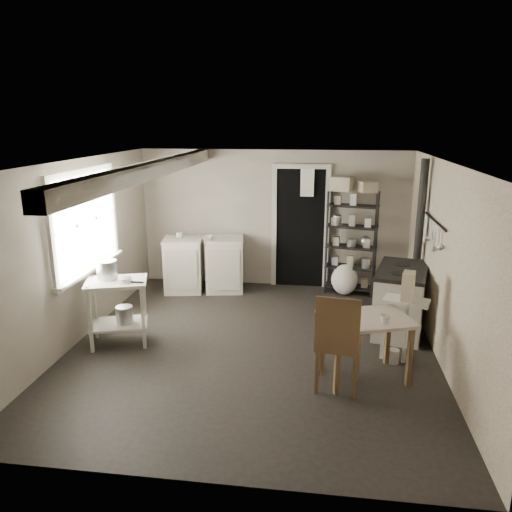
# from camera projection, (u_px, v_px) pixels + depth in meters

# --- Properties ---
(floor) EXTENTS (5.00, 5.00, 0.00)m
(floor) POSITION_uv_depth(u_px,v_px,m) (253.00, 346.00, 6.32)
(floor) COLOR black
(floor) RESTS_ON ground
(ceiling) EXTENTS (5.00, 5.00, 0.00)m
(ceiling) POSITION_uv_depth(u_px,v_px,m) (252.00, 162.00, 5.72)
(ceiling) COLOR beige
(ceiling) RESTS_ON wall_back
(wall_back) EXTENTS (4.50, 0.02, 2.30)m
(wall_back) POSITION_uv_depth(u_px,v_px,m) (274.00, 219.00, 8.41)
(wall_back) COLOR #A49A8C
(wall_back) RESTS_ON ground
(wall_front) EXTENTS (4.50, 0.02, 2.30)m
(wall_front) POSITION_uv_depth(u_px,v_px,m) (204.00, 350.00, 3.63)
(wall_front) COLOR #A49A8C
(wall_front) RESTS_ON ground
(wall_left) EXTENTS (0.02, 5.00, 2.30)m
(wall_left) POSITION_uv_depth(u_px,v_px,m) (77.00, 252.00, 6.31)
(wall_left) COLOR #A49A8C
(wall_left) RESTS_ON ground
(wall_right) EXTENTS (0.02, 5.00, 2.30)m
(wall_right) POSITION_uv_depth(u_px,v_px,m) (446.00, 266.00, 5.72)
(wall_right) COLOR #A49A8C
(wall_right) RESTS_ON ground
(window) EXTENTS (0.12, 1.76, 1.28)m
(window) POSITION_uv_depth(u_px,v_px,m) (84.00, 222.00, 6.41)
(window) COLOR beige
(window) RESTS_ON wall_left
(doorway) EXTENTS (0.96, 0.10, 2.08)m
(doorway) POSITION_uv_depth(u_px,v_px,m) (300.00, 229.00, 8.36)
(doorway) COLOR beige
(doorway) RESTS_ON ground
(ceiling_beam) EXTENTS (0.18, 5.00, 0.18)m
(ceiling_beam) POSITION_uv_depth(u_px,v_px,m) (152.00, 169.00, 5.90)
(ceiling_beam) COLOR beige
(ceiling_beam) RESTS_ON ceiling
(wallpaper_panel) EXTENTS (0.01, 5.00, 2.30)m
(wallpaper_panel) POSITION_uv_depth(u_px,v_px,m) (445.00, 266.00, 5.73)
(wallpaper_panel) COLOR beige
(wallpaper_panel) RESTS_ON wall_right
(utensil_rail) EXTENTS (0.06, 1.20, 0.44)m
(utensil_rail) POSITION_uv_depth(u_px,v_px,m) (433.00, 221.00, 6.20)
(utensil_rail) COLOR silver
(utensil_rail) RESTS_ON wall_right
(prep_table) EXTENTS (0.86, 0.72, 0.84)m
(prep_table) POSITION_uv_depth(u_px,v_px,m) (118.00, 314.00, 6.30)
(prep_table) COLOR beige
(prep_table) RESTS_ON ground
(stockpot) EXTENTS (0.31, 0.31, 0.28)m
(stockpot) POSITION_uv_depth(u_px,v_px,m) (107.00, 271.00, 6.23)
(stockpot) COLOR silver
(stockpot) RESTS_ON prep_table
(saucepan) EXTENTS (0.22, 0.22, 0.09)m
(saucepan) POSITION_uv_depth(u_px,v_px,m) (125.00, 282.00, 6.12)
(saucepan) COLOR silver
(saucepan) RESTS_ON prep_table
(bucket) EXTENTS (0.28, 0.28, 0.23)m
(bucket) POSITION_uv_depth(u_px,v_px,m) (125.00, 315.00, 6.29)
(bucket) COLOR silver
(bucket) RESTS_ON prep_table
(base_cabinets) EXTENTS (1.44, 0.81, 0.90)m
(base_cabinets) POSITION_uv_depth(u_px,v_px,m) (204.00, 264.00, 8.27)
(base_cabinets) COLOR beige
(base_cabinets) RESTS_ON ground
(mixing_bowl) EXTENTS (0.34, 0.34, 0.07)m
(mixing_bowl) POSITION_uv_depth(u_px,v_px,m) (206.00, 236.00, 8.05)
(mixing_bowl) COLOR silver
(mixing_bowl) RESTS_ON base_cabinets
(counter_cup) EXTENTS (0.15, 0.15, 0.10)m
(counter_cup) POSITION_uv_depth(u_px,v_px,m) (179.00, 234.00, 8.13)
(counter_cup) COLOR silver
(counter_cup) RESTS_ON base_cabinets
(shelf_rack) EXTENTS (0.84, 0.46, 1.68)m
(shelf_rack) POSITION_uv_depth(u_px,v_px,m) (352.00, 237.00, 8.03)
(shelf_rack) COLOR black
(shelf_rack) RESTS_ON ground
(shelf_jar) EXTENTS (0.11, 0.11, 0.20)m
(shelf_jar) POSITION_uv_depth(u_px,v_px,m) (335.00, 210.00, 7.98)
(shelf_jar) COLOR silver
(shelf_jar) RESTS_ON shelf_rack
(storage_box_a) EXTENTS (0.39, 0.37, 0.22)m
(storage_box_a) POSITION_uv_depth(u_px,v_px,m) (342.00, 170.00, 7.83)
(storage_box_a) COLOR beige
(storage_box_a) RESTS_ON shelf_rack
(storage_box_b) EXTENTS (0.32, 0.31, 0.16)m
(storage_box_b) POSITION_uv_depth(u_px,v_px,m) (368.00, 172.00, 7.70)
(storage_box_b) COLOR beige
(storage_box_b) RESTS_ON shelf_rack
(stove) EXTENTS (0.85, 1.22, 0.87)m
(stove) POSITION_uv_depth(u_px,v_px,m) (400.00, 300.00, 6.68)
(stove) COLOR beige
(stove) RESTS_ON ground
(stovepipe) EXTENTS (0.12, 0.12, 1.32)m
(stovepipe) POSITION_uv_depth(u_px,v_px,m) (421.00, 210.00, 6.77)
(stovepipe) COLOR black
(stovepipe) RESTS_ON stove
(side_ledge) EXTENTS (0.57, 0.42, 0.79)m
(side_ledge) POSITION_uv_depth(u_px,v_px,m) (404.00, 328.00, 5.79)
(side_ledge) COLOR beige
(side_ledge) RESTS_ON ground
(oats_box) EXTENTS (0.18, 0.24, 0.32)m
(oats_box) POSITION_uv_depth(u_px,v_px,m) (409.00, 281.00, 5.63)
(oats_box) COLOR beige
(oats_box) RESTS_ON side_ledge
(work_table) EXTENTS (1.10, 0.93, 0.71)m
(work_table) POSITION_uv_depth(u_px,v_px,m) (364.00, 346.00, 5.45)
(work_table) COLOR beige
(work_table) RESTS_ON ground
(table_cup) EXTENTS (0.12, 0.12, 0.10)m
(table_cup) POSITION_uv_depth(u_px,v_px,m) (385.00, 315.00, 5.17)
(table_cup) COLOR silver
(table_cup) RESTS_ON work_table
(chair) EXTENTS (0.51, 0.53, 1.08)m
(chair) POSITION_uv_depth(u_px,v_px,m) (339.00, 345.00, 5.22)
(chair) COLOR brown
(chair) RESTS_ON ground
(flour_sack) EXTENTS (0.44, 0.38, 0.51)m
(flour_sack) POSITION_uv_depth(u_px,v_px,m) (345.00, 280.00, 8.13)
(flour_sack) COLOR white
(flour_sack) RESTS_ON ground
(floor_crock) EXTENTS (0.16, 0.16, 0.17)m
(floor_crock) POSITION_uv_depth(u_px,v_px,m) (393.00, 357.00, 5.86)
(floor_crock) COLOR silver
(floor_crock) RESTS_ON ground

